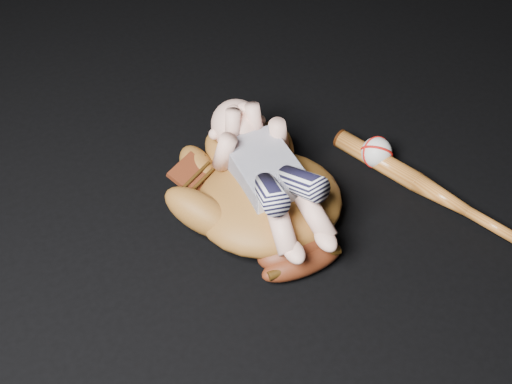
% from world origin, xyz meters
% --- Properties ---
extents(baseball_glove, '(0.38, 0.43, 0.13)m').
position_xyz_m(baseball_glove, '(-0.04, 0.00, 0.06)').
color(baseball_glove, brown).
rests_on(baseball_glove, ground).
extents(newborn_baby, '(0.20, 0.40, 0.16)m').
position_xyz_m(newborn_baby, '(-0.04, 0.00, 0.13)').
color(newborn_baby, '#EAAD97').
rests_on(newborn_baby, baseball_glove).
extents(baseball_bat, '(0.19, 0.44, 0.04)m').
position_xyz_m(baseball_bat, '(0.28, -0.09, 0.02)').
color(baseball_bat, '#B26122').
rests_on(baseball_bat, ground).
extents(baseball, '(0.09, 0.09, 0.07)m').
position_xyz_m(baseball, '(0.24, 0.04, 0.03)').
color(baseball, white).
rests_on(baseball, ground).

